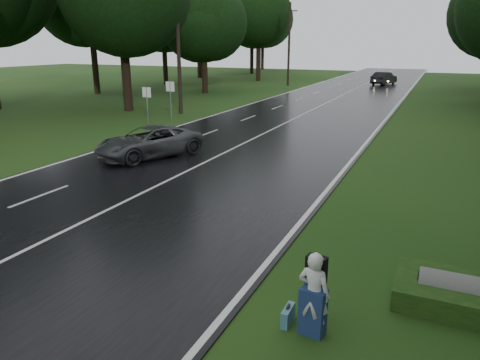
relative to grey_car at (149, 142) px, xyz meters
The scene contains 15 objects.
ground 8.64m from the grey_car, 70.77° to the right, with size 160.00×160.00×0.00m, color #214113.
road 12.23m from the grey_car, 76.58° to the left, with size 12.00×140.00×0.04m, color black.
lane_center 12.23m from the grey_car, 76.58° to the left, with size 0.12×140.00×0.01m, color silver.
grey_car is the anchor object (origin of this frame).
far_car 43.12m from the grey_car, 83.24° to the left, with size 1.65×4.73×1.56m, color black.
hitchhiker 14.00m from the grey_car, 42.58° to the right, with size 0.64×0.59×1.62m.
suitcase 13.60m from the grey_car, 43.72° to the right, with size 0.14×0.47×0.34m, color teal.
culvert 14.64m from the grey_car, 30.30° to the right, with size 0.65×0.65×1.31m, color slate.
utility_pole_mid 13.19m from the grey_car, 115.48° to the left, with size 1.80×0.28×9.14m, color black, non-canonical shape.
utility_pole_far 37.41m from the grey_car, 98.71° to the left, with size 1.80×0.28×9.66m, color black, non-canonical shape.
road_sign_a 7.46m from the grey_car, 126.01° to the left, with size 0.60×0.10×2.50m, color white, non-canonical shape.
road_sign_b 9.67m from the grey_car, 116.91° to the left, with size 0.63×0.10×2.64m, color white, non-canonical shape.
tree_left_d 15.39m from the grey_car, 131.52° to the left, with size 9.89×9.89×15.45m, color black, non-canonical shape.
tree_left_e 27.45m from the grey_car, 113.40° to the left, with size 7.91×7.91×12.35m, color black, non-canonical shape.
tree_left_f 43.86m from the grey_car, 105.59° to the left, with size 10.70×10.70×16.72m, color black, non-canonical shape.
Camera 1 is at (9.10, -8.09, 5.04)m, focal length 32.91 mm.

